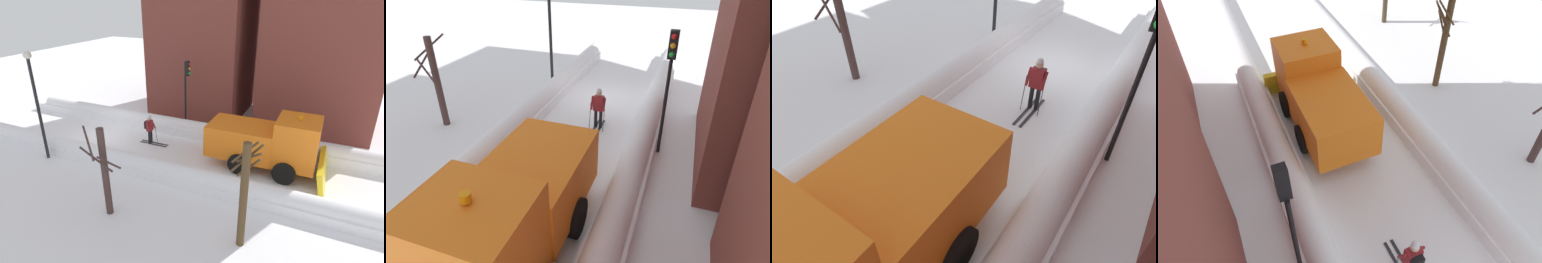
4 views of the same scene
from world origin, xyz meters
The scene contains 9 objects.
ground_plane centered at (0.00, 10.00, 0.00)m, with size 80.00×80.00×0.00m, color white.
snowbank_left centered at (-2.57, 10.00, 0.42)m, with size 1.10×36.00×0.99m.
snowbank_right centered at (2.57, 10.00, 0.37)m, with size 1.10×36.00×0.92m.
plow_truck centered at (-0.49, 10.09, 1.48)m, with size 3.20×5.98×3.12m.
skier centered at (-0.53, 3.12, 1.00)m, with size 0.62×1.80×1.81m.
traffic_light_pole centered at (-3.21, 4.30, 3.18)m, with size 0.28×0.42×4.55m.
street_lamp centered at (3.40, -1.04, 3.62)m, with size 0.40×0.40×5.80m.
bare_tree_near centered at (5.85, 5.06, 1.98)m, with size 1.18×1.60×3.81m.
bare_tree_mid centered at (5.28, 10.46, 2.15)m, with size 0.61×1.03×4.08m.
Camera 1 is at (14.03, 12.54, 8.39)m, focal length 29.48 mm.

